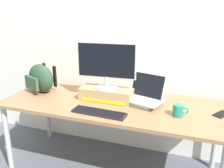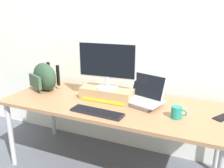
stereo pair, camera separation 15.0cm
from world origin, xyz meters
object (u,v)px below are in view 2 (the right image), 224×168
toner_box_yellow (107,94)px  open_laptop (144,99)px  desktop_monitor (107,64)px  cell_phone (222,118)px  external_keyboard (97,112)px  messenger_backpack (44,77)px  coffee_mug (177,112)px  plush_toy (53,79)px

toner_box_yellow → open_laptop: (0.36, 0.01, -0.00)m
desktop_monitor → cell_phone: size_ratio=3.20×
cell_phone → toner_box_yellow: bearing=-147.6°
external_keyboard → messenger_backpack: size_ratio=1.17×
cell_phone → coffee_mug: bearing=-124.3°
external_keyboard → plush_toy: (-0.84, 0.55, 0.03)m
cell_phone → messenger_backpack: bearing=-147.3°
toner_box_yellow → coffee_mug: 0.69m
desktop_monitor → cell_phone: desktop_monitor is taller
desktop_monitor → messenger_backpack: bearing=176.3°
external_keyboard → coffee_mug: (0.62, 0.17, 0.04)m
open_laptop → plush_toy: size_ratio=4.41×
toner_box_yellow → plush_toy: size_ratio=5.61×
coffee_mug → toner_box_yellow: bearing=167.5°
desktop_monitor → open_laptop: size_ratio=1.41×
plush_toy → toner_box_yellow: bearing=-16.1°
open_laptop → cell_phone: 0.65m
coffee_mug → cell_phone: 0.37m
toner_box_yellow → coffee_mug: size_ratio=3.96×
messenger_backpack → cell_phone: messenger_backpack is taller
coffee_mug → cell_phone: bearing=23.0°
messenger_backpack → cell_phone: bearing=23.9°
toner_box_yellow → open_laptop: bearing=1.4°
coffee_mug → plush_toy: coffee_mug is taller
open_laptop → coffee_mug: size_ratio=3.11×
external_keyboard → cell_phone: size_ratio=2.70×
messenger_backpack → plush_toy: messenger_backpack is taller
toner_box_yellow → cell_phone: size_ratio=2.89×
toner_box_yellow → desktop_monitor: bearing=-84.6°
open_laptop → external_keyboard: 0.45m
cell_phone → plush_toy: plush_toy is taller
desktop_monitor → plush_toy: 0.87m
toner_box_yellow → messenger_backpack: messenger_backpack is taller
desktop_monitor → messenger_backpack: (-0.72, -0.00, -0.20)m
external_keyboard → plush_toy: bearing=150.0°
toner_box_yellow → plush_toy: toner_box_yellow is taller
messenger_backpack → coffee_mug: 1.41m
cell_phone → plush_toy: bearing=-154.6°
toner_box_yellow → external_keyboard: toner_box_yellow is taller
toner_box_yellow → open_laptop: size_ratio=1.27×
desktop_monitor → external_keyboard: size_ratio=1.19×
toner_box_yellow → open_laptop: 0.36m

